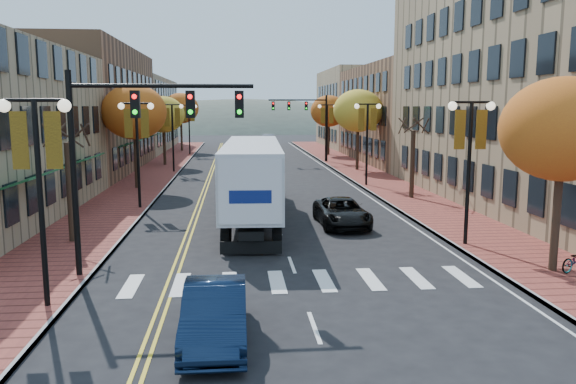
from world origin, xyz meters
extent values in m
plane|color=black|center=(0.00, 0.00, 0.00)|extent=(200.00, 200.00, 0.00)
cube|color=brown|center=(-9.00, 32.50, 0.07)|extent=(4.00, 85.00, 0.15)
cube|color=brown|center=(9.00, 32.50, 0.07)|extent=(4.00, 85.00, 0.15)
cube|color=brown|center=(-17.00, 36.00, 5.50)|extent=(12.00, 24.00, 11.00)
cube|color=#9E8966|center=(-17.00, 61.00, 4.75)|extent=(12.00, 26.00, 9.50)
cube|color=brown|center=(18.50, 42.00, 5.00)|extent=(15.00, 24.00, 10.00)
cube|color=#9E8966|center=(18.50, 64.00, 5.50)|extent=(15.00, 20.00, 11.00)
cylinder|color=#382619|center=(-9.00, 8.00, 2.25)|extent=(0.28, 0.28, 4.20)
cylinder|color=#382619|center=(-9.00, 24.00, 2.60)|extent=(0.28, 0.28, 4.90)
ellipsoid|color=#C56517|center=(-9.00, 24.00, 5.46)|extent=(4.48, 4.48, 3.81)
cylinder|color=#382619|center=(-9.00, 40.00, 2.42)|extent=(0.28, 0.28, 4.55)
ellipsoid|color=yellow|center=(-9.00, 40.00, 5.07)|extent=(4.16, 4.16, 3.54)
cylinder|color=#382619|center=(-9.00, 58.00, 2.67)|extent=(0.28, 0.28, 5.04)
ellipsoid|color=#C56517|center=(-9.00, 58.00, 5.62)|extent=(4.61, 4.61, 3.92)
cylinder|color=#382619|center=(9.00, 2.00, 2.42)|extent=(0.28, 0.28, 4.55)
ellipsoid|color=#C56517|center=(9.00, 2.00, 5.07)|extent=(4.16, 4.16, 3.54)
cylinder|color=#382619|center=(9.00, 18.00, 2.25)|extent=(0.28, 0.28, 4.20)
cylinder|color=#382619|center=(9.00, 34.00, 2.60)|extent=(0.28, 0.28, 4.90)
ellipsoid|color=yellow|center=(9.00, 34.00, 5.46)|extent=(4.48, 4.48, 3.81)
cylinder|color=#382619|center=(9.00, 50.00, 2.53)|extent=(0.28, 0.28, 4.76)
ellipsoid|color=#C56517|center=(9.00, 50.00, 5.30)|extent=(4.35, 4.35, 3.70)
cylinder|color=black|center=(-7.50, 0.00, 3.00)|extent=(0.16, 0.16, 6.00)
cylinder|color=black|center=(-7.50, 0.00, 6.00)|extent=(1.60, 0.10, 0.10)
sphere|color=#FFF2CC|center=(-8.30, 0.00, 5.85)|extent=(0.36, 0.36, 0.36)
sphere|color=#FFF2CC|center=(-6.70, 0.00, 5.85)|extent=(0.36, 0.36, 0.36)
cube|color=#BF8819|center=(-7.95, 0.00, 4.90)|extent=(0.45, 0.03, 1.60)
cube|color=#BF8819|center=(-7.05, 0.00, 4.90)|extent=(0.45, 0.03, 1.60)
cylinder|color=black|center=(-7.50, 16.00, 3.00)|extent=(0.16, 0.16, 6.00)
cylinder|color=black|center=(-7.50, 16.00, 6.00)|extent=(1.60, 0.10, 0.10)
sphere|color=#FFF2CC|center=(-8.30, 16.00, 5.85)|extent=(0.36, 0.36, 0.36)
sphere|color=#FFF2CC|center=(-6.70, 16.00, 5.85)|extent=(0.36, 0.36, 0.36)
cube|color=#BF8819|center=(-7.95, 16.00, 4.90)|extent=(0.45, 0.03, 1.60)
cube|color=#BF8819|center=(-7.05, 16.00, 4.90)|extent=(0.45, 0.03, 1.60)
cylinder|color=black|center=(-7.50, 34.00, 3.00)|extent=(0.16, 0.16, 6.00)
cylinder|color=black|center=(-7.50, 34.00, 6.00)|extent=(1.60, 0.10, 0.10)
sphere|color=#FFF2CC|center=(-8.30, 34.00, 5.85)|extent=(0.36, 0.36, 0.36)
sphere|color=#FFF2CC|center=(-6.70, 34.00, 5.85)|extent=(0.36, 0.36, 0.36)
cube|color=#BF8819|center=(-7.95, 34.00, 4.90)|extent=(0.45, 0.03, 1.60)
cube|color=#BF8819|center=(-7.05, 34.00, 4.90)|extent=(0.45, 0.03, 1.60)
cylinder|color=black|center=(-7.50, 52.00, 3.00)|extent=(0.16, 0.16, 6.00)
cylinder|color=black|center=(-7.50, 52.00, 6.00)|extent=(1.60, 0.10, 0.10)
sphere|color=#FFF2CC|center=(-8.30, 52.00, 5.85)|extent=(0.36, 0.36, 0.36)
sphere|color=#FFF2CC|center=(-6.70, 52.00, 5.85)|extent=(0.36, 0.36, 0.36)
cube|color=#BF8819|center=(-7.95, 52.00, 4.90)|extent=(0.45, 0.03, 1.60)
cube|color=#BF8819|center=(-7.05, 52.00, 4.90)|extent=(0.45, 0.03, 1.60)
cylinder|color=black|center=(7.50, 6.00, 3.00)|extent=(0.16, 0.16, 6.00)
cylinder|color=black|center=(7.50, 6.00, 6.00)|extent=(1.60, 0.10, 0.10)
sphere|color=#FFF2CC|center=(6.70, 6.00, 5.85)|extent=(0.36, 0.36, 0.36)
sphere|color=#FFF2CC|center=(8.30, 6.00, 5.85)|extent=(0.36, 0.36, 0.36)
cube|color=#BF8819|center=(7.05, 6.00, 4.90)|extent=(0.45, 0.03, 1.60)
cube|color=#BF8819|center=(7.95, 6.00, 4.90)|extent=(0.45, 0.03, 1.60)
cylinder|color=black|center=(7.50, 24.00, 3.00)|extent=(0.16, 0.16, 6.00)
cylinder|color=black|center=(7.50, 24.00, 6.00)|extent=(1.60, 0.10, 0.10)
sphere|color=#FFF2CC|center=(6.70, 24.00, 5.85)|extent=(0.36, 0.36, 0.36)
sphere|color=#FFF2CC|center=(8.30, 24.00, 5.85)|extent=(0.36, 0.36, 0.36)
cube|color=#BF8819|center=(7.05, 24.00, 4.90)|extent=(0.45, 0.03, 1.60)
cube|color=#BF8819|center=(7.95, 24.00, 4.90)|extent=(0.45, 0.03, 1.60)
cylinder|color=black|center=(7.50, 42.00, 3.00)|extent=(0.16, 0.16, 6.00)
cylinder|color=black|center=(7.50, 42.00, 6.00)|extent=(1.60, 0.10, 0.10)
sphere|color=#FFF2CC|center=(6.70, 42.00, 5.85)|extent=(0.36, 0.36, 0.36)
sphere|color=#FFF2CC|center=(8.30, 42.00, 5.85)|extent=(0.36, 0.36, 0.36)
cube|color=#BF8819|center=(7.05, 42.00, 4.90)|extent=(0.45, 0.03, 1.60)
cube|color=#BF8819|center=(7.95, 42.00, 4.90)|extent=(0.45, 0.03, 1.60)
cylinder|color=black|center=(-7.40, 3.00, 3.50)|extent=(0.20, 0.20, 7.00)
cylinder|color=black|center=(-4.40, 3.00, 6.50)|extent=(6.00, 0.14, 0.14)
cube|color=black|center=(-5.30, 3.00, 5.90)|extent=(0.30, 0.25, 0.90)
sphere|color=#FF0C0C|center=(-5.30, 2.86, 6.15)|extent=(0.16, 0.16, 0.16)
cube|color=black|center=(-3.50, 3.00, 5.90)|extent=(0.30, 0.25, 0.90)
sphere|color=#FF0C0C|center=(-3.50, 2.86, 6.15)|extent=(0.16, 0.16, 0.16)
cube|color=black|center=(-1.88, 3.00, 5.90)|extent=(0.30, 0.25, 0.90)
sphere|color=#FF0C0C|center=(-1.88, 2.86, 6.15)|extent=(0.16, 0.16, 0.16)
cylinder|color=black|center=(7.40, 42.00, 3.50)|extent=(0.20, 0.20, 7.00)
cylinder|color=black|center=(4.40, 42.00, 6.50)|extent=(6.00, 0.14, 0.14)
cube|color=black|center=(5.30, 42.00, 5.90)|extent=(0.30, 0.25, 0.90)
sphere|color=#FF0C0C|center=(5.30, 41.86, 6.15)|extent=(0.16, 0.16, 0.16)
cube|color=black|center=(3.50, 42.00, 5.90)|extent=(0.30, 0.25, 0.90)
sphere|color=#FF0C0C|center=(3.50, 41.86, 6.15)|extent=(0.16, 0.16, 0.16)
cube|color=black|center=(1.88, 42.00, 5.90)|extent=(0.30, 0.25, 0.90)
sphere|color=#FF0C0C|center=(1.88, 41.86, 6.15)|extent=(0.16, 0.16, 0.16)
cube|color=black|center=(-1.21, 11.61, 0.86)|extent=(1.57, 13.20, 0.35)
cube|color=silver|center=(-1.21, 11.61, 2.63)|extent=(3.19, 13.26, 2.84)
cube|color=#222227|center=(-0.87, 19.71, 1.67)|extent=(2.66, 3.14, 2.53)
cylinder|color=black|center=(-2.50, 6.40, 0.51)|extent=(0.40, 1.03, 1.01)
cylinder|color=black|center=(-0.37, 6.31, 0.51)|extent=(0.40, 1.03, 1.01)
cylinder|color=black|center=(-2.44, 7.61, 0.51)|extent=(0.40, 1.03, 1.01)
cylinder|color=black|center=(-0.32, 7.52, 0.51)|extent=(0.40, 1.03, 1.01)
cylinder|color=black|center=(-1.98, 18.54, 0.51)|extent=(0.40, 1.03, 1.01)
cylinder|color=black|center=(0.15, 18.45, 0.51)|extent=(0.40, 1.03, 1.01)
cylinder|color=black|center=(-1.88, 20.76, 0.51)|extent=(0.40, 1.03, 1.01)
cylinder|color=black|center=(0.24, 20.67, 0.51)|extent=(0.40, 1.03, 1.01)
imported|color=#0C1A33|center=(-2.59, -2.65, 0.73)|extent=(1.55, 4.43, 1.46)
imported|color=black|center=(3.14, 10.66, 0.68)|extent=(2.36, 4.96, 1.36)
imported|color=silver|center=(-2.91, 48.90, 0.64)|extent=(1.95, 3.93, 1.29)
imported|color=#B2B2BB|center=(1.44, 64.62, 0.72)|extent=(2.53, 5.14, 1.44)
imported|color=#ABABB3|center=(3.10, 71.02, 0.82)|extent=(2.32, 5.15, 1.64)
camera|label=1|loc=(-2.02, -16.10, 5.83)|focal=35.00mm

